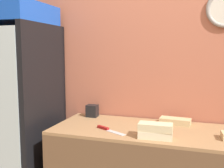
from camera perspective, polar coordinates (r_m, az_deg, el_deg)
name	(u,v)px	position (r m, az deg, el deg)	size (l,w,h in m)	color
wall_back	(172,70)	(2.56, 12.88, 2.89)	(5.20, 0.09, 2.70)	#B7664C
beverage_cooler	(17,98)	(2.80, -20.06, -2.82)	(0.76, 0.73, 1.97)	black
sandwich_stack_bottom	(155,134)	(2.04, 9.41, -10.79)	(0.26, 0.13, 0.06)	beige
sandwich_stack_middle	(155,127)	(2.02, 9.44, -9.23)	(0.26, 0.13, 0.06)	beige
sandwich_flat_left	(175,121)	(2.45, 13.58, -7.87)	(0.28, 0.15, 0.05)	tan
chefs_knife	(107,129)	(2.21, -1.10, -9.82)	(0.29, 0.17, 0.02)	silver
napkin_dispenser	(92,111)	(2.65, -4.33, -5.84)	(0.11, 0.09, 0.12)	black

